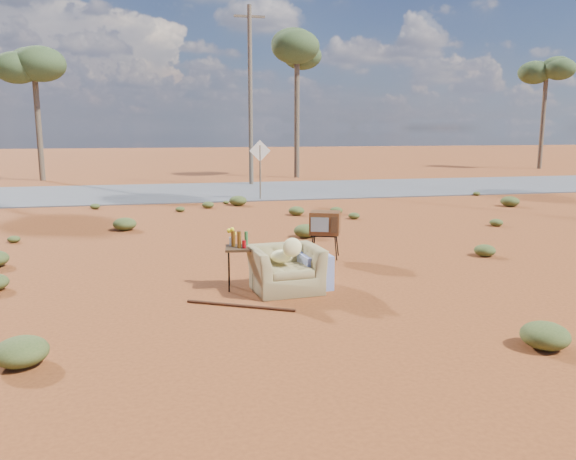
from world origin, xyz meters
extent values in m
plane|color=brown|center=(0.00, 0.00, 0.00)|extent=(140.00, 140.00, 0.00)
cube|color=#565659|center=(0.00, 15.00, 0.02)|extent=(140.00, 7.00, 0.04)
imported|color=olive|center=(-0.07, 0.23, 0.49)|extent=(1.18, 0.83, 0.98)
ellipsoid|color=#FAED98|center=(-0.12, 0.27, 0.57)|extent=(0.35, 0.35, 0.21)
ellipsoid|color=#FAED98|center=(0.00, 0.05, 0.75)|extent=(0.31, 0.16, 0.31)
cube|color=navy|center=(0.44, 0.38, 0.29)|extent=(0.53, 0.77, 0.57)
cube|color=black|center=(1.21, 2.37, 0.48)|extent=(0.64, 0.57, 0.03)
cylinder|color=black|center=(0.92, 2.29, 0.24)|extent=(0.03, 0.03, 0.48)
cylinder|color=black|center=(1.37, 2.11, 0.24)|extent=(0.03, 0.03, 0.48)
cylinder|color=black|center=(1.06, 2.64, 0.24)|extent=(0.03, 0.03, 0.48)
cylinder|color=black|center=(1.51, 2.46, 0.24)|extent=(0.03, 0.03, 0.48)
cube|color=brown|center=(1.21, 2.37, 0.72)|extent=(0.72, 0.65, 0.46)
cube|color=gray|center=(1.05, 2.18, 0.72)|extent=(0.34, 0.15, 0.29)
cube|color=#472D19|center=(1.31, 2.07, 0.72)|extent=(0.13, 0.07, 0.33)
cube|color=#382814|center=(-0.76, 0.51, 0.68)|extent=(0.55, 0.55, 0.04)
cylinder|color=black|center=(-0.98, 0.34, 0.34)|extent=(0.02, 0.02, 0.68)
cylinder|color=black|center=(-0.59, 0.29, 0.34)|extent=(0.02, 0.02, 0.68)
cylinder|color=black|center=(-0.93, 0.73, 0.34)|extent=(0.02, 0.02, 0.68)
cylinder|color=black|center=(-0.54, 0.68, 0.34)|extent=(0.02, 0.02, 0.68)
cylinder|color=#54320E|center=(-0.87, 0.58, 0.83)|extent=(0.07, 0.07, 0.25)
cylinder|color=#54320E|center=(-0.79, 0.44, 0.84)|extent=(0.06, 0.06, 0.27)
cylinder|color=#295F2E|center=(-0.65, 0.60, 0.82)|extent=(0.06, 0.06, 0.23)
cylinder|color=#B20E18|center=(-0.72, 0.41, 0.77)|extent=(0.06, 0.06, 0.13)
cylinder|color=silver|center=(-0.89, 0.68, 0.77)|extent=(0.08, 0.08, 0.14)
ellipsoid|color=yellow|center=(-0.89, 0.68, 0.93)|extent=(0.16, 0.16, 0.12)
cylinder|color=#482413|center=(-0.91, -0.47, 0.02)|extent=(1.52, 0.84, 0.05)
cylinder|color=brown|center=(1.50, 12.00, 1.00)|extent=(0.06, 0.06, 2.00)
cube|color=silver|center=(1.50, 12.00, 1.80)|extent=(0.78, 0.04, 0.78)
cylinder|color=brown|center=(-8.00, 22.00, 3.00)|extent=(0.28, 0.28, 6.00)
ellipsoid|color=#445A2E|center=(-8.00, 22.00, 5.50)|extent=(3.20, 3.20, 2.20)
cylinder|color=brown|center=(5.00, 21.00, 3.50)|extent=(0.28, 0.28, 7.00)
ellipsoid|color=#445A2E|center=(5.00, 21.00, 6.50)|extent=(3.20, 3.20, 2.20)
cylinder|color=brown|center=(22.00, 24.00, 3.25)|extent=(0.28, 0.28, 6.50)
ellipsoid|color=#445A2E|center=(22.00, 24.00, 6.00)|extent=(3.20, 3.20, 2.20)
cylinder|color=brown|center=(2.00, 17.50, 4.00)|extent=(0.20, 0.20, 8.00)
cube|color=brown|center=(2.00, 17.50, 7.50)|extent=(1.40, 0.10, 0.10)
ellipsoid|color=#4E5726|center=(4.50, 1.80, 0.12)|extent=(0.44, 0.44, 0.24)
ellipsoid|color=#4E5726|center=(-3.00, 6.50, 0.17)|extent=(0.60, 0.60, 0.33)
ellipsoid|color=#4E5726|center=(6.80, 5.00, 0.10)|extent=(0.36, 0.36, 0.20)
ellipsoid|color=#4E5726|center=(3.20, 8.00, 0.11)|extent=(0.40, 0.40, 0.22)
ellipsoid|color=#4E5726|center=(-1.50, 9.50, 0.08)|extent=(0.30, 0.30, 0.17)
camera|label=1|loc=(-1.92, -8.43, 2.62)|focal=35.00mm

